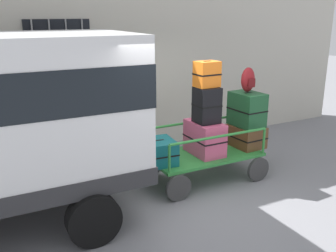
{
  "coord_description": "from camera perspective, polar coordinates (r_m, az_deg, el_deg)",
  "views": [
    {
      "loc": [
        -2.78,
        -4.91,
        2.84
      ],
      "look_at": [
        -0.06,
        0.32,
        1.08
      ],
      "focal_mm": 40.38,
      "sensor_mm": 36.0,
      "label": 1
    }
  ],
  "objects": [
    {
      "name": "cart_railing",
      "position": [
        6.57,
        5.56,
        -1.05
      ],
      "size": [
        1.91,
        0.97,
        0.47
      ],
      "color": "#2D8438",
      "rests_on": "luggage_cart"
    },
    {
      "name": "suitcase_left_bottom",
      "position": [
        6.18,
        -1.34,
        -3.88
      ],
      "size": [
        0.54,
        0.61,
        0.4
      ],
      "color": "#0F5960",
      "rests_on": "luggage_cart"
    },
    {
      "name": "backpack",
      "position": [
        6.93,
        11.99,
        6.83
      ],
      "size": [
        0.27,
        0.22,
        0.44
      ],
      "color": "maroon",
      "rests_on": "suitcase_center_middle"
    },
    {
      "name": "ground_plane",
      "position": [
        6.32,
        1.86,
        -10.15
      ],
      "size": [
        40.0,
        40.0,
        0.0
      ],
      "primitive_type": "plane",
      "color": "gray"
    },
    {
      "name": "suitcase_center_middle",
      "position": [
        6.99,
        11.82,
        2.5
      ],
      "size": [
        0.48,
        0.64,
        0.62
      ],
      "color": "#194C28",
      "rests_on": "suitcase_center_bottom"
    },
    {
      "name": "suitcase_center_bottom",
      "position": [
        7.11,
        11.68,
        -1.48
      ],
      "size": [
        0.54,
        0.67,
        0.39
      ],
      "color": "brown",
      "rests_on": "luggage_cart"
    },
    {
      "name": "luggage_cart",
      "position": [
        6.73,
        5.44,
        -4.93
      ],
      "size": [
        2.04,
        1.1,
        0.48
      ],
      "color": "#2D8438",
      "rests_on": "ground"
    },
    {
      "name": "suitcase_midleft_top",
      "position": [
        6.32,
        5.89,
        7.81
      ],
      "size": [
        0.4,
        0.32,
        0.43
      ],
      "color": "orange",
      "rests_on": "suitcase_midleft_middle"
    },
    {
      "name": "suitcase_midleft_bottom",
      "position": [
        6.59,
        5.55,
        -1.8
      ],
      "size": [
        0.46,
        0.73,
        0.58
      ],
      "color": "#CC4C72",
      "rests_on": "luggage_cart"
    },
    {
      "name": "building_wall",
      "position": [
        7.93,
        -7.2,
        13.98
      ],
      "size": [
        12.0,
        0.38,
        5.0
      ],
      "color": "beige",
      "rests_on": "ground"
    },
    {
      "name": "suitcase_midleft_middle",
      "position": [
        6.4,
        5.87,
        3.18
      ],
      "size": [
        0.4,
        0.39,
        0.61
      ],
      "color": "black",
      "rests_on": "suitcase_midleft_bottom"
    }
  ]
}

